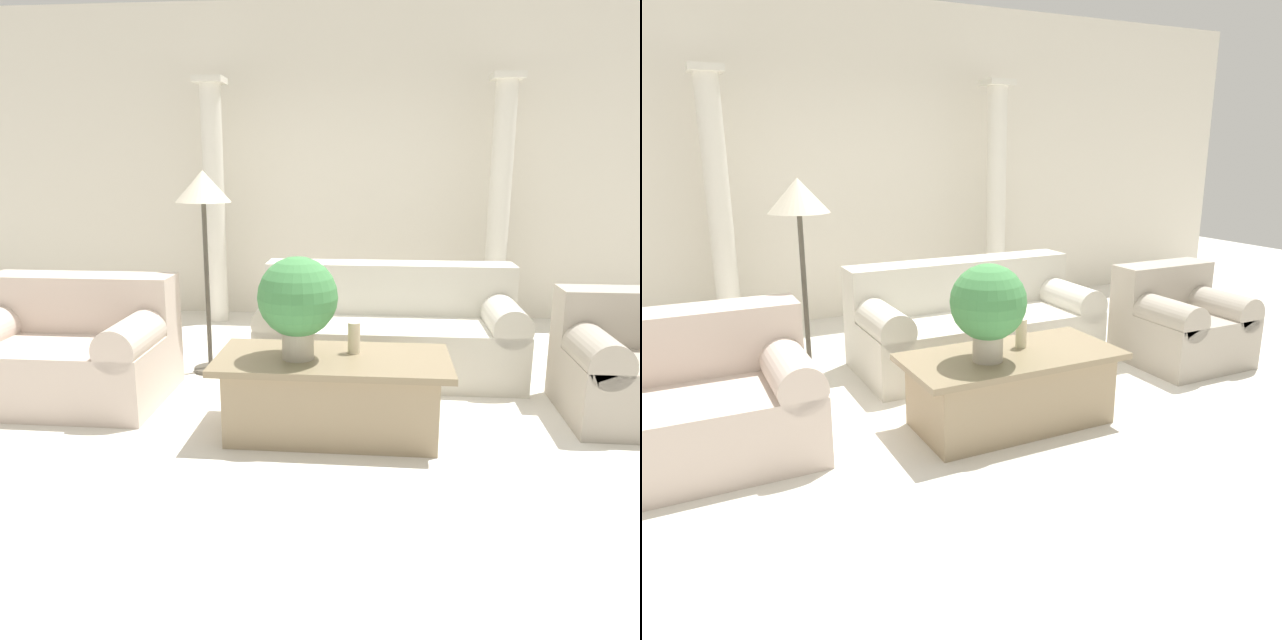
{
  "view_description": "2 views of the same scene",
  "coord_description": "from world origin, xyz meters",
  "views": [
    {
      "loc": [
        0.31,
        -4.04,
        1.6
      ],
      "look_at": [
        -0.07,
        -0.09,
        0.61
      ],
      "focal_mm": 35.0,
      "sensor_mm": 36.0,
      "label": 1
    },
    {
      "loc": [
        -1.93,
        -3.73,
        1.77
      ],
      "look_at": [
        -0.06,
        0.02,
        0.6
      ],
      "focal_mm": 35.0,
      "sensor_mm": 36.0,
      "label": 2
    }
  ],
  "objects": [
    {
      "name": "armchair",
      "position": [
        1.97,
        -0.02,
        0.35
      ],
      "size": [
        0.88,
        0.85,
        0.8
      ],
      "color": "#ADA393",
      "rests_on": "ground_plane"
    },
    {
      "name": "ground_plane",
      "position": [
        0.0,
        0.0,
        0.0
      ],
      "size": [
        16.0,
        16.0,
        0.0
      ],
      "primitive_type": "plane",
      "color": "silver"
    },
    {
      "name": "coffee_table",
      "position": [
        0.04,
        -0.48,
        0.25
      ],
      "size": [
        1.4,
        0.69,
        0.49
      ],
      "color": "#998466",
      "rests_on": "ground_plane"
    },
    {
      "name": "floor_lamp",
      "position": [
        -1.01,
        0.6,
        1.35
      ],
      "size": [
        0.42,
        0.42,
        1.57
      ],
      "color": "#4C473D",
      "rests_on": "ground_plane"
    },
    {
      "name": "sofa_long",
      "position": [
        0.39,
        0.74,
        0.34
      ],
      "size": [
        1.99,
        0.93,
        0.83
      ],
      "color": "beige",
      "rests_on": "ground_plane"
    },
    {
      "name": "wall_back",
      "position": [
        0.0,
        2.68,
        1.6
      ],
      "size": [
        10.0,
        0.06,
        3.2
      ],
      "color": "silver",
      "rests_on": "ground_plane"
    },
    {
      "name": "column_right",
      "position": [
        1.46,
        2.25,
        1.24
      ],
      "size": [
        0.29,
        0.29,
        2.43
      ],
      "color": "silver",
      "rests_on": "ground_plane"
    },
    {
      "name": "pillar_candle",
      "position": [
        0.17,
        -0.39,
        0.58
      ],
      "size": [
        0.08,
        0.08,
        0.19
      ],
      "color": "beige",
      "rests_on": "coffee_table"
    },
    {
      "name": "potted_plant",
      "position": [
        -0.16,
        -0.53,
        0.84
      ],
      "size": [
        0.47,
        0.47,
        0.61
      ],
      "color": "#B2A893",
      "rests_on": "coffee_table"
    },
    {
      "name": "column_left",
      "position": [
        -1.37,
        2.25,
        1.24
      ],
      "size": [
        0.29,
        0.29,
        2.43
      ],
      "color": "silver",
      "rests_on": "ground_plane"
    },
    {
      "name": "loveseat",
      "position": [
        -1.84,
        -0.03,
        0.35
      ],
      "size": [
        1.35,
        0.93,
        0.83
      ],
      "color": "beige",
      "rests_on": "ground_plane"
    }
  ]
}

